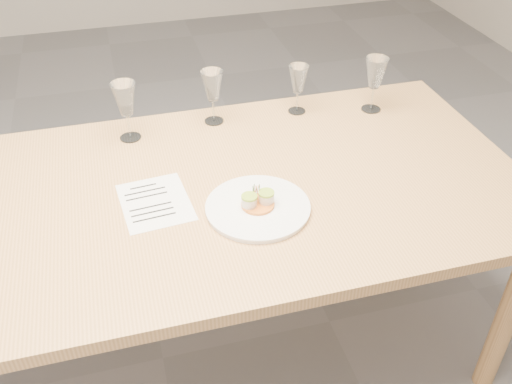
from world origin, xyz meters
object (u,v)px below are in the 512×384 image
object	(u,v)px
dinner_plate	(258,207)
recipe_sheet	(155,202)
wine_glass_1	(125,100)
dining_table	(141,217)
wine_glass_4	(375,74)
wine_glass_2	(212,87)
wine_glass_3	(298,80)

from	to	relation	value
dinner_plate	recipe_sheet	xyz separation A→B (m)	(-0.28, 0.11, -0.01)
wine_glass_1	dining_table	bearing A→B (deg)	-91.91
wine_glass_4	wine_glass_1	bearing A→B (deg)	178.01
wine_glass_4	wine_glass_2	bearing A→B (deg)	173.51
dining_table	recipe_sheet	size ratio (longest dim) A/B	9.07
wine_glass_4	dinner_plate	bearing A→B (deg)	-140.43
dining_table	wine_glass_1	xyz separation A→B (m)	(0.01, 0.36, 0.21)
recipe_sheet	wine_glass_2	xyz separation A→B (m)	(0.27, 0.42, 0.14)
dinner_plate	wine_glass_3	size ratio (longest dim) A/B	1.68
dinner_plate	wine_glass_3	xyz separation A→B (m)	(0.29, 0.53, 0.11)
dinner_plate	wine_glass_3	distance (m)	0.61
wine_glass_2	dinner_plate	bearing A→B (deg)	-88.16
wine_glass_3	wine_glass_4	world-z (taller)	wine_glass_4
recipe_sheet	wine_glass_3	distance (m)	0.72
recipe_sheet	wine_glass_1	distance (m)	0.41
wine_glass_1	wine_glass_2	world-z (taller)	wine_glass_1
wine_glass_1	recipe_sheet	bearing A→B (deg)	-84.76
dinner_plate	recipe_sheet	size ratio (longest dim) A/B	1.15
wine_glass_1	wine_glass_2	xyz separation A→B (m)	(0.30, 0.04, -0.01)
dining_table	recipe_sheet	world-z (taller)	recipe_sheet
dining_table	wine_glass_2	world-z (taller)	wine_glass_2
dining_table	wine_glass_3	distance (m)	0.76
wine_glass_2	dining_table	bearing A→B (deg)	-128.39
dining_table	dinner_plate	xyz separation A→B (m)	(0.33, -0.14, 0.08)
dining_table	dinner_plate	distance (m)	0.37
wine_glass_2	wine_glass_3	xyz separation A→B (m)	(0.31, -0.01, -0.01)
recipe_sheet	dining_table	bearing A→B (deg)	146.39
dining_table	recipe_sheet	xyz separation A→B (m)	(0.05, -0.03, 0.07)
dining_table	wine_glass_4	world-z (taller)	wine_glass_4
wine_glass_1	wine_glass_4	bearing A→B (deg)	-1.99
recipe_sheet	wine_glass_3	bearing A→B (deg)	30.17
dining_table	wine_glass_1	world-z (taller)	wine_glass_1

